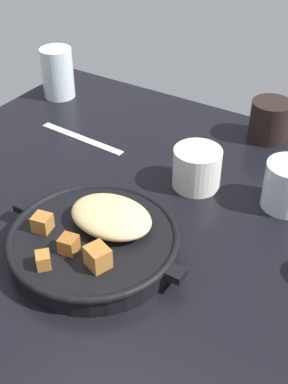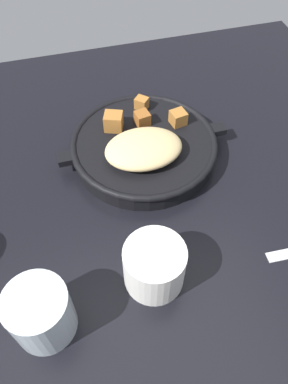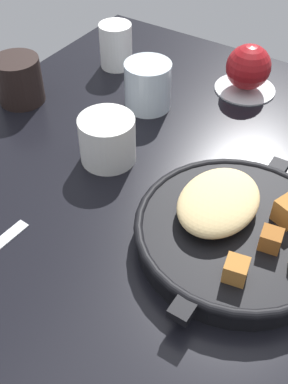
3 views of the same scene
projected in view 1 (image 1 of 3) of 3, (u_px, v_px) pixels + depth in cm
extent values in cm
cube|color=black|center=(130.00, 230.00, 81.16)|extent=(94.06, 87.92, 2.40)
cylinder|color=black|center=(94.00, 244.00, 74.34)|extent=(24.76, 24.76, 3.33)
torus|color=black|center=(94.00, 237.00, 73.50)|extent=(25.46, 25.46, 1.20)
cube|color=black|center=(175.00, 274.00, 67.86)|extent=(2.64, 2.40, 1.20)
cube|color=black|center=(24.00, 207.00, 79.42)|extent=(2.64, 2.40, 1.20)
ellipsoid|color=#DBBC7F|center=(109.00, 216.00, 74.26)|extent=(12.84, 9.46, 3.38)
cube|color=#A86B2D|center=(42.00, 223.00, 73.65)|extent=(2.99, 2.95, 2.50)
cube|color=#935623|center=(69.00, 244.00, 70.01)|extent=(2.72, 2.78, 2.42)
cube|color=#A86B2D|center=(43.00, 260.00, 67.65)|extent=(2.91, 2.90, 2.21)
cube|color=#A86B2D|center=(98.00, 257.00, 67.50)|extent=(3.88, 3.68, 3.11)
cube|color=silver|center=(82.00, 138.00, 101.68)|extent=(20.18, 2.64, 0.36)
cylinder|color=silver|center=(58.00, 73.00, 114.08)|extent=(7.12, 7.12, 11.28)
cylinder|color=black|center=(270.00, 120.00, 99.75)|extent=(7.95, 7.95, 7.93)
cylinder|color=silver|center=(288.00, 186.00, 81.96)|extent=(7.93, 7.93, 8.10)
cylinder|color=silver|center=(197.00, 168.00, 86.89)|extent=(8.35, 8.35, 7.19)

